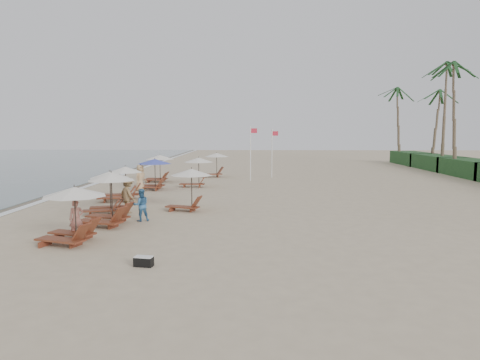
{
  "coord_description": "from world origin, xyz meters",
  "views": [
    {
      "loc": [
        1.47,
        -18.5,
        4.19
      ],
      "look_at": [
        0.76,
        7.13,
        1.3
      ],
      "focal_mm": 32.2,
      "sensor_mm": 36.0,
      "label": 1
    }
  ],
  "objects_px": {
    "lounger_station_2": "(107,192)",
    "inland_station_2": "(214,163)",
    "beachgoer_mid_a": "(141,205)",
    "flag_pole_near": "(251,151)",
    "beachgoer_mid_b": "(128,195)",
    "duffel_bag": "(144,261)",
    "lounger_station_3": "(121,186)",
    "inland_station_1": "(196,168)",
    "beachgoer_near": "(76,219)",
    "lounger_station_0": "(70,213)",
    "lounger_station_1": "(106,202)",
    "beachgoer_far_b": "(140,178)",
    "inland_station_0": "(188,183)",
    "lounger_station_5": "(158,167)",
    "lounger_station_4": "(152,173)"
  },
  "relations": [
    {
      "from": "inland_station_1",
      "to": "flag_pole_near",
      "type": "xyz_separation_m",
      "value": [
        4.15,
        4.19,
        1.17
      ]
    },
    {
      "from": "beachgoer_near",
      "to": "beachgoer_far_b",
      "type": "bearing_deg",
      "value": 67.47
    },
    {
      "from": "lounger_station_0",
      "to": "beachgoer_mid_b",
      "type": "xyz_separation_m",
      "value": [
        0.43,
        6.08,
        -0.22
      ]
    },
    {
      "from": "beachgoer_mid_a",
      "to": "lounger_station_0",
      "type": "bearing_deg",
      "value": 43.46
    },
    {
      "from": "inland_station_0",
      "to": "beachgoer_mid_b",
      "type": "relative_size",
      "value": 1.39
    },
    {
      "from": "inland_station_0",
      "to": "lounger_station_3",
      "type": "bearing_deg",
      "value": 145.06
    },
    {
      "from": "lounger_station_4",
      "to": "lounger_station_5",
      "type": "distance_m",
      "value": 4.86
    },
    {
      "from": "lounger_station_5",
      "to": "duffel_bag",
      "type": "relative_size",
      "value": 4.04
    },
    {
      "from": "lounger_station_2",
      "to": "lounger_station_4",
      "type": "bearing_deg",
      "value": 88.32
    },
    {
      "from": "inland_station_0",
      "to": "lounger_station_1",
      "type": "bearing_deg",
      "value": -130.78
    },
    {
      "from": "lounger_station_5",
      "to": "beachgoer_mid_b",
      "type": "relative_size",
      "value": 1.36
    },
    {
      "from": "beachgoer_mid_b",
      "to": "duffel_bag",
      "type": "height_order",
      "value": "beachgoer_mid_b"
    },
    {
      "from": "lounger_station_1",
      "to": "lounger_station_4",
      "type": "distance_m",
      "value": 11.91
    },
    {
      "from": "duffel_bag",
      "to": "inland_station_2",
      "type": "bearing_deg",
      "value": 90.34
    },
    {
      "from": "inland_station_2",
      "to": "beachgoer_near",
      "type": "relative_size",
      "value": 1.89
    },
    {
      "from": "beachgoer_far_b",
      "to": "duffel_bag",
      "type": "bearing_deg",
      "value": -137.2
    },
    {
      "from": "lounger_station_2",
      "to": "inland_station_2",
      "type": "height_order",
      "value": "inland_station_2"
    },
    {
      "from": "lounger_station_0",
      "to": "duffel_bag",
      "type": "relative_size",
      "value": 4.2
    },
    {
      "from": "lounger_station_5",
      "to": "duffel_bag",
      "type": "distance_m",
      "value": 23.07
    },
    {
      "from": "beachgoer_near",
      "to": "flag_pole_near",
      "type": "height_order",
      "value": "flag_pole_near"
    },
    {
      "from": "beachgoer_mid_b",
      "to": "inland_station_0",
      "type": "bearing_deg",
      "value": -124.62
    },
    {
      "from": "inland_station_2",
      "to": "beachgoer_far_b",
      "type": "distance_m",
      "value": 10.52
    },
    {
      "from": "flag_pole_near",
      "to": "lounger_station_1",
      "type": "bearing_deg",
      "value": -109.99
    },
    {
      "from": "lounger_station_2",
      "to": "inland_station_0",
      "type": "height_order",
      "value": "inland_station_0"
    },
    {
      "from": "inland_station_1",
      "to": "flag_pole_near",
      "type": "relative_size",
      "value": 0.56
    },
    {
      "from": "inland_station_1",
      "to": "flag_pole_near",
      "type": "bearing_deg",
      "value": 45.23
    },
    {
      "from": "lounger_station_0",
      "to": "flag_pole_near",
      "type": "xyz_separation_m",
      "value": [
        6.75,
        20.86,
        1.44
      ]
    },
    {
      "from": "lounger_station_1",
      "to": "beachgoer_near",
      "type": "bearing_deg",
      "value": -100.09
    },
    {
      "from": "beachgoer_far_b",
      "to": "lounger_station_0",
      "type": "bearing_deg",
      "value": -147.78
    },
    {
      "from": "beachgoer_near",
      "to": "duffel_bag",
      "type": "bearing_deg",
      "value": -71.73
    },
    {
      "from": "lounger_station_3",
      "to": "lounger_station_5",
      "type": "distance_m",
      "value": 9.82
    },
    {
      "from": "lounger_station_5",
      "to": "beachgoer_far_b",
      "type": "bearing_deg",
      "value": -90.69
    },
    {
      "from": "lounger_station_3",
      "to": "beachgoer_mid_b",
      "type": "distance_m",
      "value": 4.25
    },
    {
      "from": "beachgoer_near",
      "to": "beachgoer_mid_b",
      "type": "bearing_deg",
      "value": 57.52
    },
    {
      "from": "lounger_station_5",
      "to": "beachgoer_mid_a",
      "type": "height_order",
      "value": "lounger_station_5"
    },
    {
      "from": "lounger_station_5",
      "to": "flag_pole_near",
      "type": "xyz_separation_m",
      "value": [
        7.76,
        1.03,
        1.31
      ]
    },
    {
      "from": "lounger_station_0",
      "to": "lounger_station_1",
      "type": "relative_size",
      "value": 1.0
    },
    {
      "from": "lounger_station_2",
      "to": "inland_station_0",
      "type": "distance_m",
      "value": 4.2
    },
    {
      "from": "inland_station_0",
      "to": "beachgoer_mid_b",
      "type": "distance_m",
      "value": 3.17
    },
    {
      "from": "lounger_station_2",
      "to": "lounger_station_3",
      "type": "xyz_separation_m",
      "value": [
        -0.5,
        4.04,
        -0.19
      ]
    },
    {
      "from": "lounger_station_2",
      "to": "beachgoer_near",
      "type": "bearing_deg",
      "value": -84.14
    },
    {
      "from": "inland_station_1",
      "to": "beachgoer_far_b",
      "type": "relative_size",
      "value": 1.39
    },
    {
      "from": "inland_station_1",
      "to": "beachgoer_near",
      "type": "xyz_separation_m",
      "value": [
        -2.71,
        -15.86,
        -0.66
      ]
    },
    {
      "from": "lounger_station_4",
      "to": "duffel_bag",
      "type": "xyz_separation_m",
      "value": [
        3.84,
        -17.79,
        -1.02
      ]
    },
    {
      "from": "lounger_station_4",
      "to": "beachgoer_mid_a",
      "type": "distance_m",
      "value": 11.18
    },
    {
      "from": "lounger_station_1",
      "to": "beachgoer_near",
      "type": "xyz_separation_m",
      "value": [
        -0.41,
        -2.31,
        -0.32
      ]
    },
    {
      "from": "inland_station_2",
      "to": "inland_station_1",
      "type": "bearing_deg",
      "value": -95.6
    },
    {
      "from": "beachgoer_near",
      "to": "flag_pole_near",
      "type": "distance_m",
      "value": 21.26
    },
    {
      "from": "beachgoer_mid_a",
      "to": "flag_pole_near",
      "type": "relative_size",
      "value": 0.33
    },
    {
      "from": "lounger_station_1",
      "to": "lounger_station_2",
      "type": "bearing_deg",
      "value": 108.27
    }
  ]
}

